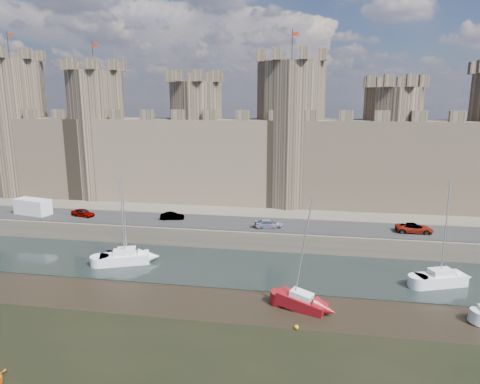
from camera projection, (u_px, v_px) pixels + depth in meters
The scene contains 14 objects.
water_channel at pixel (259, 269), 50.62m from camera, with size 160.00×12.00×0.08m, color black.
quay at pixel (282, 194), 85.06m from camera, with size 160.00×60.00×2.50m, color #4C443A.
road at pixel (268, 225), 59.73m from camera, with size 160.00×7.00×0.10m, color black.
castle at pixel (274, 149), 71.41m from camera, with size 108.50×11.00×29.00m.
car_0 at pixel (83, 213), 63.82m from camera, with size 1.48×3.67×1.25m, color gray.
car_1 at pixel (172, 216), 62.19m from camera, with size 1.20×3.44×1.13m, color gray.
car_2 at pixel (269, 224), 58.14m from camera, with size 1.61×3.97×1.15m, color gray.
car_3 at pixel (414, 228), 56.00m from camera, with size 2.16×4.69×1.30m, color gray.
van at pixel (33, 207), 64.88m from camera, with size 5.57×2.23×2.43m, color silver.
sailboat_0 at pixel (125, 257), 52.04m from camera, with size 6.23×4.31×10.86m.
sailboat_1 at pixel (127, 254), 53.17m from camera, with size 5.37×3.49×10.04m.
sailboat_2 at pixel (440, 278), 45.88m from camera, with size 5.70×3.79×11.47m.
sailboat_4 at pixel (301, 301), 40.79m from camera, with size 5.04×3.35×10.99m.
buoy_1 at pixel (296, 327), 37.30m from camera, with size 0.40×0.40×0.40m, color #D79909.
Camera 1 is at (5.75, -23.27, 19.59)m, focal length 32.00 mm.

